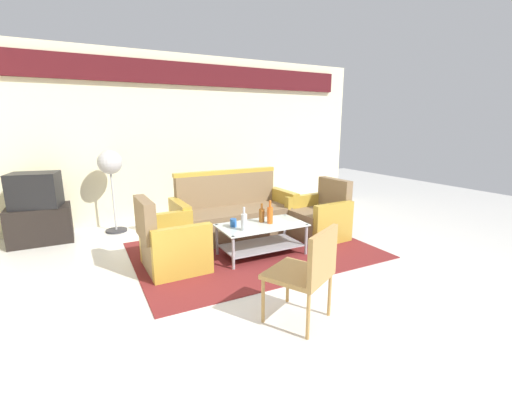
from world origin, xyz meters
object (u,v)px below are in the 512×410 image
at_px(armchair_left, 171,245).
at_px(couch, 234,216).
at_px(tv_stand, 40,225).
at_px(wicker_chair, 308,268).
at_px(television, 35,190).
at_px(bottle_brown, 262,215).
at_px(pedestal_fan, 110,167).
at_px(cup, 233,223).
at_px(armchair_right, 319,219).
at_px(bottle_clear, 244,222).
at_px(bottle_orange, 270,215).
at_px(coffee_table, 262,235).

bearing_deg(armchair_left, couch, 122.25).
height_order(armchair_left, tv_stand, armchair_left).
height_order(tv_stand, wicker_chair, wicker_chair).
xyz_separation_m(couch, television, (-2.56, 1.01, 0.44)).
height_order(bottle_brown, pedestal_fan, pedestal_fan).
xyz_separation_m(cup, television, (-2.20, 1.80, 0.30)).
xyz_separation_m(armchair_left, bottle_brown, (1.18, -0.02, 0.22)).
height_order(television, pedestal_fan, pedestal_fan).
relative_size(armchair_right, bottle_clear, 2.98).
xyz_separation_m(bottle_orange, television, (-2.67, 1.89, 0.24)).
bearing_deg(television, armchair_left, 140.01).
relative_size(armchair_left, bottle_brown, 3.42).
xyz_separation_m(armchair_left, bottle_orange, (1.25, -0.12, 0.24)).
bearing_deg(couch, cup, 63.98).
xyz_separation_m(couch, pedestal_fan, (-1.57, 1.06, 0.70)).
height_order(armchair_right, television, television).
xyz_separation_m(cup, tv_stand, (-2.20, 1.80, -0.20)).
xyz_separation_m(tv_stand, wicker_chair, (2.16, -3.41, 0.23)).
bearing_deg(bottle_clear, bottle_brown, 30.84).
bearing_deg(bottle_orange, couch, 97.29).
relative_size(armchair_left, television, 1.26).
distance_m(armchair_left, bottle_orange, 1.27).
relative_size(armchair_left, wicker_chair, 1.01).
distance_m(television, wicker_chair, 4.05).
bearing_deg(armchair_left, bottle_clear, 72.93).
height_order(couch, coffee_table, couch).
xyz_separation_m(bottle_orange, cup, (-0.47, 0.09, -0.06)).
bearing_deg(television, armchair_right, 166.70).
bearing_deg(armchair_right, bottle_orange, 99.78).
bearing_deg(wicker_chair, tv_stand, 94.41).
distance_m(couch, tv_stand, 2.75).
xyz_separation_m(couch, bottle_orange, (0.11, -0.88, 0.21)).
xyz_separation_m(armchair_right, wicker_chair, (-1.49, -1.76, 0.21)).
relative_size(bottle_brown, television, 0.37).
distance_m(bottle_orange, wicker_chair, 1.61).
bearing_deg(bottle_clear, armchair_left, 164.48).
bearing_deg(wicker_chair, bottle_orange, 43.51).
xyz_separation_m(armchair_right, pedestal_fan, (-2.66, 1.70, 0.73)).
distance_m(armchair_right, television, 4.03).
bearing_deg(wicker_chair, bottle_brown, 46.73).
distance_m(bottle_clear, wicker_chair, 1.42).
bearing_deg(coffee_table, pedestal_fan, 128.89).
distance_m(couch, television, 2.79).
height_order(bottle_orange, wicker_chair, wicker_chair).
bearing_deg(cup, bottle_clear, -74.73).
distance_m(cup, tv_stand, 2.85).
bearing_deg(television, bottle_orange, 155.90).
distance_m(cup, wicker_chair, 1.62).
bearing_deg(bottle_clear, couch, 72.68).
bearing_deg(bottle_brown, cup, -178.10).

